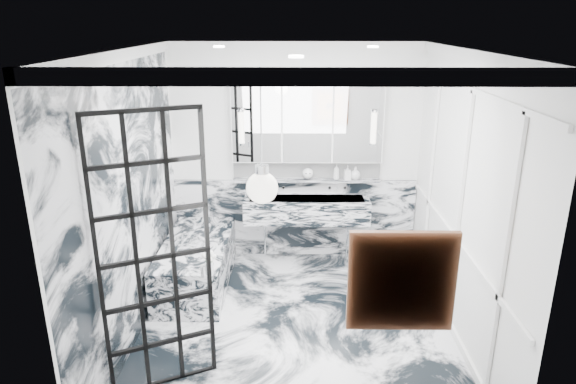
{
  "coord_description": "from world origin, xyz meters",
  "views": [
    {
      "loc": [
        -0.01,
        -4.63,
        3.05
      ],
      "look_at": [
        -0.08,
        0.5,
        1.32
      ],
      "focal_mm": 32.0,
      "sensor_mm": 36.0,
      "label": 1
    }
  ],
  "objects_px": {
    "crittall_door": "(155,258)",
    "trough_sink": "(307,209)",
    "mirror_cabinet": "(307,123)",
    "bathtub": "(197,264)"
  },
  "relations": [
    {
      "from": "mirror_cabinet",
      "to": "bathtub",
      "type": "xyz_separation_m",
      "value": [
        -1.32,
        -0.83,
        -1.54
      ]
    },
    {
      "from": "trough_sink",
      "to": "mirror_cabinet",
      "type": "bearing_deg",
      "value": 90.0
    },
    {
      "from": "trough_sink",
      "to": "bathtub",
      "type": "relative_size",
      "value": 0.97
    },
    {
      "from": "mirror_cabinet",
      "to": "crittall_door",
      "type": "bearing_deg",
      "value": -116.49
    },
    {
      "from": "trough_sink",
      "to": "mirror_cabinet",
      "type": "distance_m",
      "value": 1.1
    },
    {
      "from": "mirror_cabinet",
      "to": "bathtub",
      "type": "bearing_deg",
      "value": -147.94
    },
    {
      "from": "trough_sink",
      "to": "bathtub",
      "type": "height_order",
      "value": "trough_sink"
    },
    {
      "from": "crittall_door",
      "to": "bathtub",
      "type": "relative_size",
      "value": 1.46
    },
    {
      "from": "crittall_door",
      "to": "trough_sink",
      "type": "height_order",
      "value": "crittall_door"
    },
    {
      "from": "trough_sink",
      "to": "mirror_cabinet",
      "type": "height_order",
      "value": "mirror_cabinet"
    }
  ]
}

